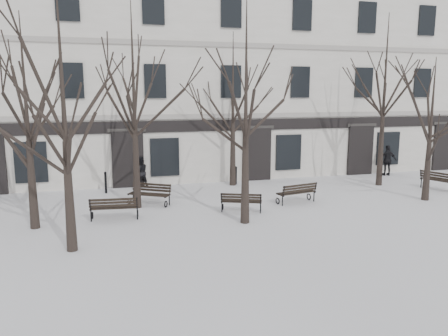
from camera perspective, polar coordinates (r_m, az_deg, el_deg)
name	(u,v)px	position (r m, az deg, el deg)	size (l,w,h in m)	color
ground	(239,226)	(16.12, 1.97, -7.64)	(100.00, 100.00, 0.00)	silver
building	(178,81)	(28.01, -6.03, 11.18)	(40.40, 10.20, 11.40)	silver
tree_0	(25,96)	(16.64, -24.52, 8.53)	(5.28, 5.28, 7.54)	black
tree_1	(62,84)	(13.74, -20.39, 10.20)	(5.68, 5.68, 8.11)	black
tree_2	(246,86)	(15.86, 2.89, 10.68)	(5.68, 5.68, 8.12)	black
tree_3	(432,112)	(21.47, 25.52, 6.58)	(4.45, 4.45, 6.36)	black
tree_4	(133,82)	(18.44, -11.76, 10.98)	(5.90, 5.90, 8.43)	black
tree_5	(233,91)	(22.60, 1.18, 10.01)	(5.49, 5.49, 7.85)	black
tree_6	(385,80)	(24.08, 20.30, 10.76)	(6.13, 6.13, 8.76)	black
bench_1	(114,207)	(17.31, -14.13, -4.99)	(1.88, 0.85, 0.92)	black
bench_2	(241,201)	(17.89, 2.27, -4.36)	(1.74, 1.16, 0.84)	black
bench_3	(150,193)	(19.31, -9.68, -3.28)	(1.88, 1.51, 0.92)	black
bench_4	(297,192)	(19.55, 9.52, -3.13)	(1.90, 1.02, 0.91)	black
bench_5	(440,180)	(24.30, 26.41, -1.43)	(1.33, 2.01, 0.96)	black
bollard_a	(106,182)	(21.91, -15.20, -1.74)	(0.14, 0.14, 1.07)	black
bollard_b	(236,175)	(23.21, 1.57, -0.88)	(0.13, 0.13, 0.98)	black
pedestrian_b	(141,187)	(23.04, -10.77, -2.46)	(0.77, 0.60, 1.59)	black
pedestrian_c	(387,175)	(27.53, 20.48, -0.91)	(1.05, 0.44, 1.79)	black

